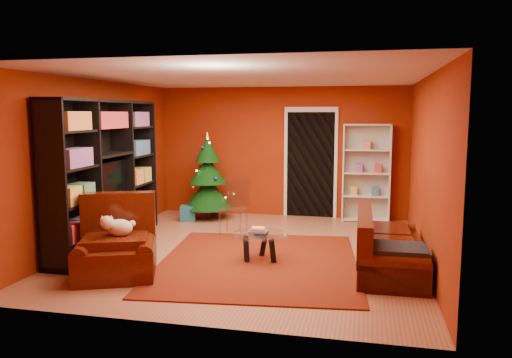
% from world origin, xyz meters
% --- Properties ---
extents(floor, '(5.00, 5.50, 0.05)m').
position_xyz_m(floor, '(0.00, 0.00, -0.03)').
color(floor, '#95543A').
rests_on(floor, ground).
extents(ceiling, '(5.00, 5.50, 0.05)m').
position_xyz_m(ceiling, '(0.00, 0.00, 2.62)').
color(ceiling, silver).
rests_on(ceiling, wall_back).
extents(wall_back, '(5.00, 0.05, 2.60)m').
position_xyz_m(wall_back, '(0.00, 2.77, 1.30)').
color(wall_back, maroon).
rests_on(wall_back, ground).
extents(wall_left, '(0.05, 5.50, 2.60)m').
position_xyz_m(wall_left, '(-2.52, 0.00, 1.30)').
color(wall_left, maroon).
rests_on(wall_left, ground).
extents(wall_right, '(0.05, 5.50, 2.60)m').
position_xyz_m(wall_right, '(2.52, 0.00, 1.30)').
color(wall_right, maroon).
rests_on(wall_right, ground).
extents(doorway, '(1.06, 0.60, 2.16)m').
position_xyz_m(doorway, '(0.60, 2.73, 1.05)').
color(doorway, black).
rests_on(doorway, floor).
extents(rug, '(3.03, 3.43, 0.02)m').
position_xyz_m(rug, '(0.25, -0.57, 0.01)').
color(rug, '#641B0B').
rests_on(rug, floor).
extents(media_unit, '(0.54, 2.98, 2.28)m').
position_xyz_m(media_unit, '(-2.27, -0.15, 1.14)').
color(media_unit, black).
rests_on(media_unit, floor).
extents(christmas_tree, '(1.16, 1.16, 1.74)m').
position_xyz_m(christmas_tree, '(-1.36, 2.12, 0.84)').
color(christmas_tree, black).
rests_on(christmas_tree, floor).
extents(gift_box_teal, '(0.36, 0.36, 0.29)m').
position_xyz_m(gift_box_teal, '(-1.68, 1.84, 0.15)').
color(gift_box_teal, '#18546D').
rests_on(gift_box_teal, floor).
extents(gift_box_red, '(0.20, 0.20, 0.20)m').
position_xyz_m(gift_box_red, '(-1.36, 2.59, 0.10)').
color(gift_box_red, maroon).
rests_on(gift_box_red, floor).
extents(white_bookshelf, '(0.90, 0.35, 1.92)m').
position_xyz_m(white_bookshelf, '(1.69, 2.57, 0.94)').
color(white_bookshelf, white).
rests_on(white_bookshelf, floor).
extents(armchair, '(1.38, 1.38, 0.83)m').
position_xyz_m(armchair, '(-1.41, -1.52, 0.42)').
color(armchair, '#380F06').
rests_on(armchair, rug).
extents(dog, '(0.48, 0.42, 0.27)m').
position_xyz_m(dog, '(-1.38, -1.45, 0.62)').
color(dog, '#F2DAC5').
rests_on(dog, armchair).
extents(sofa, '(0.86, 1.87, 0.80)m').
position_xyz_m(sofa, '(2.02, -0.56, 0.40)').
color(sofa, '#380F06').
rests_on(sofa, rug).
extents(coffee_table, '(0.79, 0.79, 0.49)m').
position_xyz_m(coffee_table, '(0.27, -0.49, 0.21)').
color(coffee_table, gray).
rests_on(coffee_table, rug).
extents(acrylic_chair, '(0.47, 0.51, 0.87)m').
position_xyz_m(acrylic_chair, '(-0.52, 0.94, 0.43)').
color(acrylic_chair, '#66605B').
rests_on(acrylic_chair, rug).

